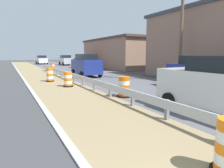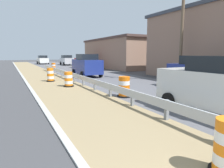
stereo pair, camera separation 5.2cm
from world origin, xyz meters
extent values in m
cube|color=slate|center=(2.19, 4.78, 0.35)|extent=(0.12, 0.12, 0.70)
cube|color=slate|center=(2.19, 6.85, 0.35)|extent=(0.12, 0.12, 0.70)
cube|color=slate|center=(2.19, 8.91, 0.35)|extent=(0.12, 0.12, 0.70)
cube|color=slate|center=(2.19, 10.98, 0.35)|extent=(0.12, 0.12, 0.70)
cube|color=slate|center=(2.19, 13.04, 0.35)|extent=(0.12, 0.12, 0.70)
cube|color=slate|center=(2.19, 15.11, 0.35)|extent=(0.12, 0.12, 0.70)
cube|color=slate|center=(2.19, 17.17, 0.35)|extent=(0.12, 0.12, 0.70)
cube|color=slate|center=(2.19, 19.24, 0.35)|extent=(0.12, 0.12, 0.70)
cube|color=slate|center=(2.19, 21.30, 0.35)|extent=(0.12, 0.12, 0.70)
cube|color=slate|center=(2.19, 23.37, 0.35)|extent=(0.12, 0.12, 0.70)
cube|color=slate|center=(2.19, 25.43, 0.35)|extent=(0.12, 0.12, 0.70)
cube|color=slate|center=(2.19, 27.50, 0.35)|extent=(0.12, 0.12, 0.70)
cylinder|color=orange|center=(2.81, 8.53, 0.11)|extent=(0.58, 0.58, 0.21)
cylinder|color=white|center=(2.81, 8.53, 0.32)|extent=(0.58, 0.58, 0.21)
cylinder|color=orange|center=(2.81, 8.53, 0.54)|extent=(0.58, 0.58, 0.21)
cylinder|color=white|center=(2.81, 8.53, 0.75)|extent=(0.58, 0.58, 0.21)
cylinder|color=orange|center=(2.81, 8.53, 0.97)|extent=(0.58, 0.58, 0.21)
cylinder|color=black|center=(2.81, 8.53, 0.04)|extent=(0.73, 0.73, 0.08)
cylinder|color=orange|center=(1.13, 13.09, 0.10)|extent=(0.55, 0.55, 0.20)
cylinder|color=white|center=(1.13, 13.09, 0.31)|extent=(0.55, 0.55, 0.20)
cylinder|color=orange|center=(1.13, 13.09, 0.51)|extent=(0.55, 0.55, 0.20)
cylinder|color=white|center=(1.13, 13.09, 0.72)|extent=(0.55, 0.55, 0.20)
cylinder|color=orange|center=(1.13, 13.09, 0.92)|extent=(0.55, 0.55, 0.20)
cylinder|color=black|center=(1.13, 13.09, 0.04)|extent=(0.69, 0.69, 0.08)
cylinder|color=orange|center=(0.52, 16.30, 0.11)|extent=(0.52, 0.52, 0.22)
cylinder|color=white|center=(0.52, 16.30, 0.33)|extent=(0.52, 0.52, 0.22)
cylinder|color=orange|center=(0.52, 16.30, 0.55)|extent=(0.52, 0.52, 0.22)
cylinder|color=white|center=(0.52, 16.30, 0.77)|extent=(0.52, 0.52, 0.22)
cylinder|color=orange|center=(0.52, 16.30, 0.99)|extent=(0.52, 0.52, 0.22)
cylinder|color=black|center=(0.52, 16.30, 0.04)|extent=(0.65, 0.65, 0.08)
cylinder|color=orange|center=(2.94, 26.93, 0.10)|extent=(0.52, 0.52, 0.21)
cylinder|color=white|center=(2.94, 26.93, 0.31)|extent=(0.52, 0.52, 0.21)
cylinder|color=orange|center=(2.94, 26.93, 0.52)|extent=(0.52, 0.52, 0.21)
cylinder|color=white|center=(2.94, 26.93, 0.73)|extent=(0.52, 0.52, 0.21)
cylinder|color=orange|center=(2.94, 26.93, 0.93)|extent=(0.52, 0.52, 0.21)
cylinder|color=black|center=(2.94, 26.93, 0.04)|extent=(0.65, 0.65, 0.08)
cube|color=silver|center=(4.44, 45.94, 0.84)|extent=(2.02, 4.12, 1.04)
cube|color=black|center=(4.44, 45.78, 1.64)|extent=(1.78, 1.92, 0.56)
cylinder|color=black|center=(3.44, 47.27, 0.32)|extent=(0.24, 0.65, 0.64)
cylinder|color=black|center=(5.37, 47.31, 0.32)|extent=(0.24, 0.65, 0.64)
cylinder|color=black|center=(3.50, 44.58, 0.32)|extent=(0.24, 0.65, 0.64)
cylinder|color=black|center=(5.43, 44.62, 0.32)|extent=(0.24, 0.65, 0.64)
cube|color=navy|center=(8.16, 7.98, 0.95)|extent=(1.71, 4.41, 1.25)
cube|color=black|center=(8.16, 8.16, 1.85)|extent=(1.54, 2.03, 0.56)
cylinder|color=black|center=(7.30, 6.53, 0.32)|extent=(0.22, 0.64, 0.64)
cylinder|color=black|center=(9.01, 9.43, 0.32)|extent=(0.22, 0.64, 0.64)
cylinder|color=black|center=(7.31, 9.44, 0.32)|extent=(0.22, 0.64, 0.64)
cube|color=navy|center=(4.53, 18.58, 1.00)|extent=(2.02, 4.54, 1.35)
cube|color=black|center=(4.53, 18.40, 1.95)|extent=(1.74, 2.12, 0.56)
cylinder|color=black|center=(3.66, 20.09, 0.32)|extent=(0.24, 0.65, 0.64)
cylinder|color=black|center=(5.51, 20.02, 0.32)|extent=(0.24, 0.65, 0.64)
cylinder|color=black|center=(3.55, 17.13, 0.32)|extent=(0.24, 0.65, 0.64)
cylinder|color=black|center=(5.41, 17.07, 0.32)|extent=(0.24, 0.65, 0.64)
cube|color=silver|center=(8.17, 39.44, 0.88)|extent=(2.03, 4.67, 1.12)
cube|color=black|center=(8.17, 39.62, 1.72)|extent=(1.78, 2.17, 0.56)
cylinder|color=black|center=(9.09, 37.89, 0.32)|extent=(0.24, 0.65, 0.64)
cylinder|color=black|center=(7.17, 37.93, 0.32)|extent=(0.24, 0.65, 0.64)
cylinder|color=black|center=(9.16, 40.94, 0.32)|extent=(0.24, 0.65, 0.64)
cylinder|color=black|center=(7.24, 40.99, 0.32)|extent=(0.24, 0.65, 0.64)
cube|color=silver|center=(4.29, 4.38, 0.96)|extent=(1.90, 4.61, 1.29)
cylinder|color=black|center=(3.36, 5.86, 0.32)|extent=(0.24, 0.65, 0.64)
cylinder|color=black|center=(5.14, 5.91, 0.32)|extent=(0.24, 0.65, 0.64)
cube|color=maroon|center=(8.17, 29.57, 0.96)|extent=(1.76, 4.09, 1.27)
cube|color=black|center=(8.17, 29.73, 1.87)|extent=(1.57, 1.88, 0.56)
cylinder|color=black|center=(9.05, 28.23, 0.32)|extent=(0.22, 0.64, 0.64)
cylinder|color=black|center=(7.31, 28.22, 0.32)|extent=(0.22, 0.64, 0.64)
cylinder|color=black|center=(9.03, 30.92, 0.32)|extent=(0.22, 0.64, 0.64)
cylinder|color=black|center=(7.30, 30.91, 0.32)|extent=(0.22, 0.64, 0.64)
cube|color=#93705B|center=(13.83, 28.17, 2.20)|extent=(6.34, 14.79, 4.40)
cube|color=#4C3833|center=(13.83, 28.17, 4.55)|extent=(6.59, 15.38, 0.30)
cylinder|color=brown|center=(9.81, 11.29, 4.73)|extent=(0.24, 0.24, 9.46)
ellipsoid|color=#337533|center=(7.53, 6.78, 0.73)|extent=(2.83, 2.83, 1.46)
camera|label=1|loc=(-2.50, 0.06, 2.23)|focal=31.06mm
camera|label=2|loc=(-2.46, 0.03, 2.23)|focal=31.06mm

